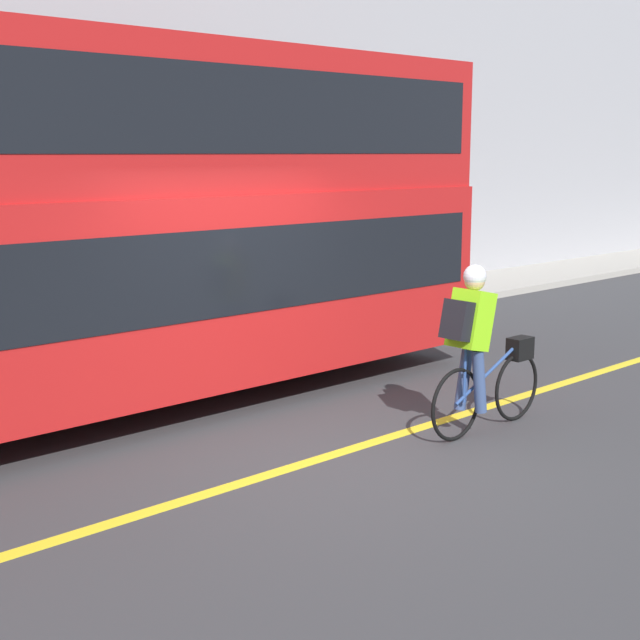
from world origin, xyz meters
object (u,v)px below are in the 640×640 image
at_px(bus, 76,212).
at_px(trash_bin, 226,293).
at_px(street_sign_post, 218,235).
at_px(cyclist_on_bike, 478,344).

xyz_separation_m(bus, trash_bin, (3.62, 2.47, -1.48)).
distance_m(bus, street_sign_post, 4.31).
distance_m(trash_bin, street_sign_post, 0.88).
bearing_deg(trash_bin, bus, -145.62).
bearing_deg(street_sign_post, cyclist_on_bike, -100.92).
bearing_deg(street_sign_post, trash_bin, 2.91).
height_order(cyclist_on_bike, street_sign_post, street_sign_post).
height_order(cyclist_on_bike, trash_bin, cyclist_on_bike).
bearing_deg(street_sign_post, bus, -144.72).
bearing_deg(trash_bin, cyclist_on_bike, -102.18).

